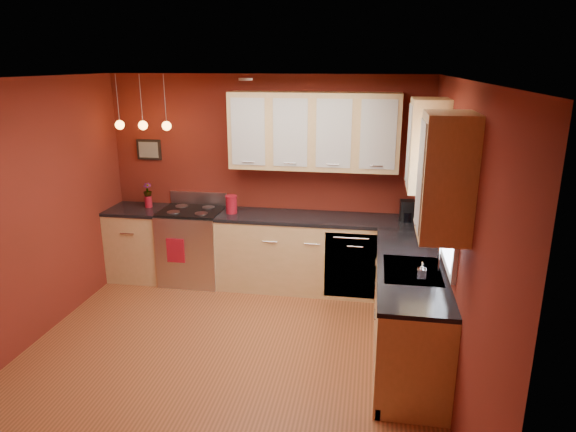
% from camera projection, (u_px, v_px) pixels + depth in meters
% --- Properties ---
extents(floor, '(4.20, 4.20, 0.00)m').
position_uv_depth(floor, '(224.00, 362.00, 4.87)').
color(floor, '#9B502D').
rests_on(floor, ground).
extents(ceiling, '(4.00, 4.20, 0.02)m').
position_uv_depth(ceiling, '(212.00, 79.00, 4.12)').
color(ceiling, white).
rests_on(ceiling, wall_back).
extents(wall_back, '(4.00, 0.02, 2.60)m').
position_uv_depth(wall_back, '(267.00, 180.00, 6.48)').
color(wall_back, maroon).
rests_on(wall_back, floor).
extents(wall_front, '(4.00, 0.02, 2.60)m').
position_uv_depth(wall_front, '(92.00, 367.00, 2.51)').
color(wall_front, maroon).
rests_on(wall_front, floor).
extents(wall_left, '(0.02, 4.20, 2.60)m').
position_uv_depth(wall_left, '(13.00, 221.00, 4.81)').
color(wall_left, maroon).
rests_on(wall_left, floor).
extents(wall_right, '(0.02, 4.20, 2.60)m').
position_uv_depth(wall_right, '(455.00, 245.00, 4.17)').
color(wall_right, maroon).
rests_on(wall_right, floor).
extents(base_cabinets_back_left, '(0.70, 0.60, 0.90)m').
position_uv_depth(base_cabinets_back_left, '(140.00, 244.00, 6.70)').
color(base_cabinets_back_left, '#DAB075').
rests_on(base_cabinets_back_left, floor).
extents(base_cabinets_back_right, '(2.54, 0.60, 0.90)m').
position_uv_depth(base_cabinets_back_right, '(321.00, 255.00, 6.32)').
color(base_cabinets_back_right, '#DAB075').
rests_on(base_cabinets_back_right, floor).
extents(base_cabinets_right, '(0.60, 2.10, 0.90)m').
position_uv_depth(base_cabinets_right, '(408.00, 311.00, 4.89)').
color(base_cabinets_right, '#DAB075').
rests_on(base_cabinets_right, floor).
extents(counter_back_left, '(0.70, 0.62, 0.04)m').
position_uv_depth(counter_back_left, '(137.00, 210.00, 6.56)').
color(counter_back_left, black).
rests_on(counter_back_left, base_cabinets_back_left).
extents(counter_back_right, '(2.54, 0.62, 0.04)m').
position_uv_depth(counter_back_right, '(322.00, 219.00, 6.19)').
color(counter_back_right, black).
rests_on(counter_back_right, base_cabinets_back_right).
extents(counter_right, '(0.62, 2.10, 0.04)m').
position_uv_depth(counter_right, '(411.00, 266.00, 4.76)').
color(counter_right, black).
rests_on(counter_right, base_cabinets_right).
extents(gas_range, '(0.76, 0.64, 1.11)m').
position_uv_depth(gas_range, '(193.00, 245.00, 6.57)').
color(gas_range, '#BABABE').
rests_on(gas_range, floor).
extents(dishwasher_front, '(0.60, 0.02, 0.80)m').
position_uv_depth(dishwasher_front, '(350.00, 266.00, 5.99)').
color(dishwasher_front, '#BABABE').
rests_on(dishwasher_front, base_cabinets_back_right).
extents(sink, '(0.50, 0.70, 0.33)m').
position_uv_depth(sink, '(412.00, 272.00, 4.62)').
color(sink, gray).
rests_on(sink, counter_right).
extents(window, '(0.06, 1.02, 1.22)m').
position_uv_depth(window, '(451.00, 190.00, 4.35)').
color(window, white).
rests_on(window, wall_right).
extents(upper_cabinets_back, '(2.00, 0.35, 0.90)m').
position_uv_depth(upper_cabinets_back, '(314.00, 131.00, 6.03)').
color(upper_cabinets_back, '#DAB075').
rests_on(upper_cabinets_back, wall_back).
extents(upper_cabinets_right, '(0.35, 1.95, 0.90)m').
position_uv_depth(upper_cabinets_right, '(435.00, 159.00, 4.32)').
color(upper_cabinets_right, '#DAB075').
rests_on(upper_cabinets_right, wall_right).
extents(wall_picture, '(0.32, 0.03, 0.26)m').
position_uv_depth(wall_picture, '(149.00, 150.00, 6.60)').
color(wall_picture, black).
rests_on(wall_picture, wall_back).
extents(pendant_lights, '(0.71, 0.11, 0.66)m').
position_uv_depth(pendant_lights, '(143.00, 125.00, 6.17)').
color(pendant_lights, gray).
rests_on(pendant_lights, ceiling).
extents(red_canister, '(0.15, 0.15, 0.22)m').
position_uv_depth(red_canister, '(231.00, 204.00, 6.31)').
color(red_canister, maroon).
rests_on(red_canister, counter_back_right).
extents(red_vase, '(0.09, 0.09, 0.15)m').
position_uv_depth(red_vase, '(148.00, 202.00, 6.59)').
color(red_vase, maroon).
rests_on(red_vase, counter_back_left).
extents(flowers, '(0.13, 0.13, 0.19)m').
position_uv_depth(flowers, '(147.00, 190.00, 6.54)').
color(flowers, maroon).
rests_on(flowers, red_vase).
extents(coffee_maker, '(0.18, 0.18, 0.25)m').
position_uv_depth(coffee_maker, '(407.00, 212.00, 6.00)').
color(coffee_maker, black).
rests_on(coffee_maker, counter_back_right).
extents(soap_pump, '(0.08, 0.08, 0.16)m').
position_uv_depth(soap_pump, '(422.00, 272.00, 4.35)').
color(soap_pump, silver).
rests_on(soap_pump, counter_right).
extents(dish_towel, '(0.22, 0.02, 0.31)m').
position_uv_depth(dish_towel, '(175.00, 251.00, 6.27)').
color(dish_towel, maroon).
rests_on(dish_towel, gas_range).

